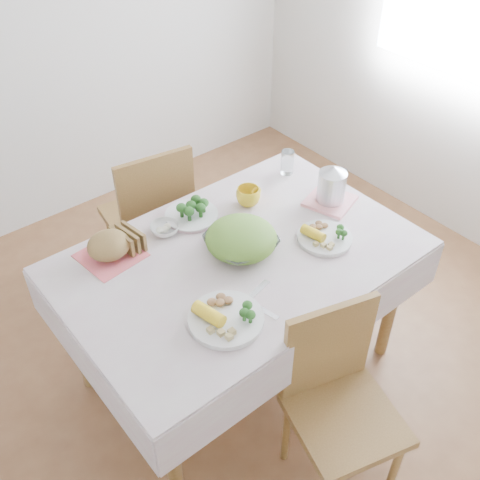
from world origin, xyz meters
TOP-DOWN VIEW (x-y plane):
  - floor at (0.00, 0.00)m, footprint 3.60×3.60m
  - back_wall at (0.00, 1.80)m, footprint 3.60×0.00m
  - dining_table at (0.00, 0.00)m, footprint 1.40×0.90m
  - tablecloth at (0.00, 0.00)m, footprint 1.50×1.00m
  - chair_near at (-0.05, -0.71)m, footprint 0.49×0.49m
  - chair_far at (0.02, 0.83)m, footprint 0.48×0.48m
  - salad_bowl at (0.03, 0.02)m, footprint 0.29×0.29m
  - dinner_plate_left at (-0.28, -0.26)m, footprint 0.32×0.32m
  - dinner_plate_right at (0.35, -0.16)m, footprint 0.28×0.28m
  - broccoli_plate at (-0.01, 0.34)m, footprint 0.27×0.27m
  - napkin at (-0.43, 0.34)m, footprint 0.27×0.27m
  - bread_loaf at (-0.43, 0.34)m, footprint 0.24×0.23m
  - fruit_bowl at (-0.16, 0.33)m, footprint 0.14×0.14m
  - yellow_mug at (0.26, 0.26)m, footprint 0.12×0.12m
  - glass_tumbler at (0.59, 0.34)m, footprint 0.08×0.08m
  - pink_tray at (0.57, 0.02)m, footprint 0.26×0.26m
  - electric_kettle at (0.57, 0.02)m, footprint 0.17×0.17m
  - fork_left at (-0.14, -0.28)m, footprint 0.06×0.19m
  - knife at (-0.12, -0.22)m, footprint 0.21×0.07m

SIDE VIEW (x-z plane):
  - floor at x=0.00m, z-range 0.00..0.00m
  - dining_table at x=0.00m, z-range 0.00..0.75m
  - chair_near at x=-0.05m, z-range 0.03..0.90m
  - chair_far at x=0.02m, z-range -0.01..0.94m
  - tablecloth at x=0.00m, z-range 0.75..0.76m
  - napkin at x=-0.43m, z-range 0.76..0.77m
  - fork_left at x=-0.14m, z-range 0.76..0.77m
  - knife at x=-0.12m, z-range 0.76..0.77m
  - pink_tray at x=0.57m, z-range 0.76..0.78m
  - broccoli_plate at x=-0.01m, z-range 0.76..0.78m
  - dinner_plate_left at x=-0.28m, z-range 0.76..0.78m
  - dinner_plate_right at x=0.35m, z-range 0.76..0.78m
  - fruit_bowl at x=-0.16m, z-range 0.76..0.80m
  - salad_bowl at x=0.03m, z-range 0.76..0.83m
  - yellow_mug at x=0.26m, z-range 0.76..0.85m
  - bread_loaf at x=-0.43m, z-range 0.77..0.87m
  - glass_tumbler at x=0.59m, z-range 0.76..0.89m
  - electric_kettle at x=0.57m, z-range 0.79..0.98m
  - back_wall at x=0.00m, z-range -0.45..3.15m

